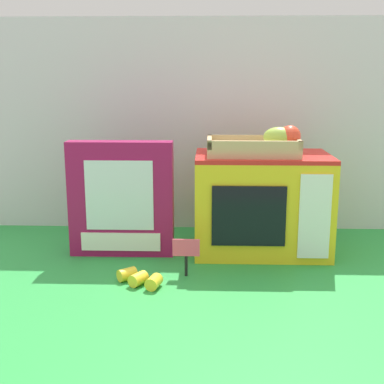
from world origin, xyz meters
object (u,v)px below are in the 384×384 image
at_px(toy_microwave, 261,203).
at_px(loose_toy_banana, 139,278).
at_px(food_groups_crate, 261,146).
at_px(price_sign, 186,252).
at_px(cookie_set_box, 121,199).

xyz_separation_m(toy_microwave, loose_toy_banana, (-0.33, -0.27, -0.13)).
height_order(food_groups_crate, price_sign, food_groups_crate).
bearing_deg(loose_toy_banana, cookie_set_box, 109.73).
bearing_deg(food_groups_crate, price_sign, -137.90).
height_order(toy_microwave, price_sign, toy_microwave).
relative_size(toy_microwave, loose_toy_banana, 3.14).
distance_m(toy_microwave, price_sign, 0.31).
xyz_separation_m(food_groups_crate, cookie_set_box, (-0.40, -0.02, -0.15)).
height_order(toy_microwave, cookie_set_box, cookie_set_box).
bearing_deg(price_sign, cookie_set_box, 140.06).
xyz_separation_m(cookie_set_box, price_sign, (0.19, -0.16, -0.10)).
distance_m(cookie_set_box, price_sign, 0.27).
bearing_deg(loose_toy_banana, price_sign, 27.88).
bearing_deg(loose_toy_banana, food_groups_crate, 37.58).
distance_m(food_groups_crate, cookie_set_box, 0.43).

